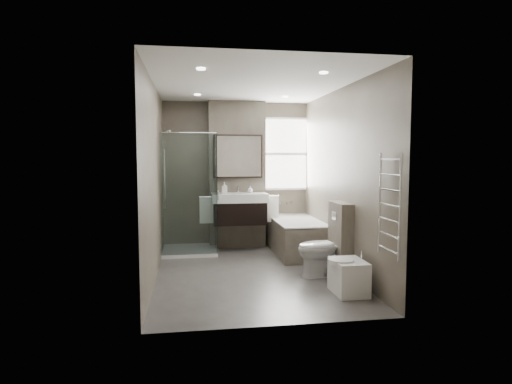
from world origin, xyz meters
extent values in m
cube|color=#494643|center=(0.00, 0.00, -0.03)|extent=(2.65, 3.85, 0.05)
cube|color=silver|center=(0.00, 0.00, 2.62)|extent=(2.65, 3.85, 0.05)
cube|color=#60584A|center=(0.00, 1.92, 1.30)|extent=(2.65, 0.05, 2.60)
cube|color=#60584A|center=(0.00, -1.92, 1.30)|extent=(2.65, 0.05, 2.60)
cube|color=#60584A|center=(-1.32, 0.00, 1.30)|extent=(0.05, 3.85, 2.60)
cube|color=#60584A|center=(1.32, 0.00, 1.30)|extent=(0.05, 3.85, 2.60)
cube|color=#5B5448|center=(0.00, 1.77, 1.30)|extent=(1.00, 0.25, 2.60)
cube|color=black|center=(0.00, 1.42, 0.66)|extent=(0.90, 0.45, 0.38)
cube|color=white|center=(0.00, 1.42, 0.92)|extent=(0.95, 0.47, 0.15)
cylinder|color=silver|center=(0.00, 1.59, 1.06)|extent=(0.03, 0.03, 0.12)
cylinder|color=silver|center=(0.00, 1.53, 1.11)|extent=(0.02, 0.12, 0.02)
cube|color=black|center=(0.00, 1.62, 1.63)|extent=(0.86, 0.06, 0.76)
cube|color=white|center=(0.00, 1.58, 1.63)|extent=(0.80, 0.02, 0.70)
cube|color=white|center=(-0.56, 1.40, 0.72)|extent=(0.24, 0.06, 0.44)
cube|color=white|center=(0.56, 1.40, 0.72)|extent=(0.24, 0.06, 0.44)
cube|color=white|center=(-0.85, 1.45, 0.03)|extent=(0.90, 0.90, 0.06)
cube|color=white|center=(-0.85, 1.01, 1.03)|extent=(0.88, 0.01, 1.94)
cube|color=white|center=(-0.41, 1.45, 1.03)|extent=(0.01, 0.88, 1.94)
cylinder|color=silver|center=(-1.25, 1.45, 1.25)|extent=(0.02, 0.02, 1.00)
cube|color=#5B5448|center=(0.93, 1.10, 0.28)|extent=(0.75, 1.60, 0.55)
cube|color=white|center=(0.93, 1.10, 0.56)|extent=(0.75, 1.60, 0.03)
cube|color=white|center=(0.93, 1.10, 0.49)|extent=(0.61, 1.42, 0.12)
cube|color=white|center=(0.90, 1.88, 1.67)|extent=(0.98, 0.04, 1.33)
cube|color=white|center=(0.90, 1.85, 1.67)|extent=(0.90, 0.01, 1.25)
cube|color=white|center=(0.90, 1.85, 1.68)|extent=(0.90, 0.01, 0.05)
imported|color=white|center=(0.97, -0.30, 0.38)|extent=(0.80, 0.53, 0.77)
cube|color=#5B5448|center=(1.21, -0.25, 0.50)|extent=(0.18, 0.55, 1.00)
cube|color=silver|center=(1.11, -0.25, 0.82)|extent=(0.01, 0.16, 0.11)
cube|color=white|center=(1.02, -1.07, 0.20)|extent=(0.36, 0.50, 0.40)
cylinder|color=white|center=(0.92, -1.07, 0.40)|extent=(0.30, 0.30, 0.05)
cylinder|color=silver|center=(1.18, -1.07, 0.47)|extent=(0.02, 0.02, 0.10)
cylinder|color=silver|center=(1.25, -1.83, 1.12)|extent=(0.03, 0.03, 1.10)
cylinder|color=silver|center=(1.25, -1.37, 1.12)|extent=(0.03, 0.03, 1.10)
cube|color=silver|center=(1.25, -1.60, 1.12)|extent=(0.02, 0.46, 1.00)
imported|color=white|center=(-0.26, 1.42, 1.10)|extent=(0.09, 0.09, 0.20)
imported|color=white|center=(0.20, 1.50, 1.06)|extent=(0.09, 0.09, 0.12)
camera|label=1|loc=(-0.84, -5.82, 1.63)|focal=30.00mm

